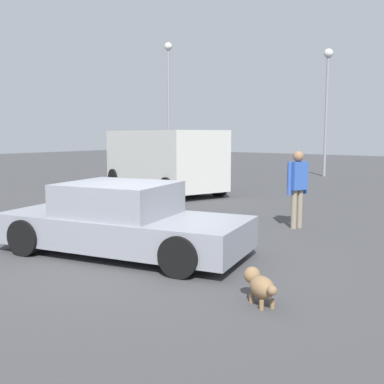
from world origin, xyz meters
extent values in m
plane|color=#424244|center=(0.00, 0.00, 0.00)|extent=(80.00, 80.00, 0.00)
cube|color=gray|center=(-0.36, 0.18, 0.43)|extent=(4.69, 2.69, 0.54)
cube|color=gray|center=(-0.46, 0.16, 0.98)|extent=(2.17, 1.99, 0.56)
cube|color=slate|center=(0.39, 0.36, 0.98)|extent=(0.39, 1.47, 0.47)
cube|color=slate|center=(-1.32, -0.03, 0.98)|extent=(0.39, 1.47, 0.47)
cylinder|color=black|center=(0.92, 1.33, 0.32)|extent=(0.67, 0.36, 0.64)
cylinder|color=black|center=(1.29, -0.29, 0.32)|extent=(0.67, 0.36, 0.64)
cylinder|color=black|center=(-2.02, 0.66, 0.32)|extent=(0.67, 0.36, 0.64)
cylinder|color=black|center=(-1.65, -0.96, 0.32)|extent=(0.67, 0.36, 0.64)
ellipsoid|color=olive|center=(2.80, -0.54, 0.24)|extent=(0.50, 0.45, 0.27)
sphere|color=olive|center=(2.57, -0.39, 0.31)|extent=(0.22, 0.22, 0.22)
sphere|color=olive|center=(2.51, -0.35, 0.30)|extent=(0.10, 0.10, 0.10)
cylinder|color=olive|center=(2.64, -0.53, 0.06)|extent=(0.06, 0.06, 0.12)
cylinder|color=olive|center=(2.73, -0.40, 0.06)|extent=(0.06, 0.06, 0.12)
cylinder|color=olive|center=(2.87, -0.67, 0.06)|extent=(0.06, 0.06, 0.12)
cylinder|color=olive|center=(2.95, -0.55, 0.06)|extent=(0.06, 0.06, 0.12)
sphere|color=olive|center=(3.00, -0.67, 0.28)|extent=(0.12, 0.12, 0.12)
cube|color=silver|center=(-5.46, 7.13, 1.23)|extent=(5.68, 3.71, 2.02)
cube|color=slate|center=(-7.92, 7.98, 1.67)|extent=(0.63, 1.70, 0.81)
cylinder|color=black|center=(-7.72, 6.85, 0.38)|extent=(0.80, 0.48, 0.76)
cylinder|color=black|center=(-7.06, 8.74, 0.38)|extent=(0.80, 0.48, 0.76)
cylinder|color=black|center=(-3.85, 5.51, 0.38)|extent=(0.80, 0.48, 0.76)
cylinder|color=black|center=(-3.20, 7.40, 0.38)|extent=(0.80, 0.48, 0.76)
cylinder|color=gray|center=(1.13, 4.00, 0.44)|extent=(0.13, 0.13, 0.88)
cylinder|color=gray|center=(1.19, 4.16, 0.44)|extent=(0.13, 0.13, 0.88)
cube|color=#3359B2|center=(1.16, 4.08, 1.19)|extent=(0.38, 0.46, 0.62)
cylinder|color=#3359B2|center=(1.07, 3.86, 1.14)|extent=(0.09, 0.09, 0.73)
cylinder|color=#3359B2|center=(1.25, 4.30, 1.14)|extent=(0.09, 0.09, 0.73)
sphere|color=#936B4C|center=(1.16, 4.08, 1.62)|extent=(0.24, 0.24, 0.24)
cylinder|color=gray|center=(-11.82, 15.00, 3.46)|extent=(0.14, 0.14, 6.92)
sphere|color=silver|center=(-11.82, 15.00, 7.05)|extent=(0.44, 0.44, 0.44)
cylinder|color=gray|center=(-3.08, 16.70, 2.93)|extent=(0.14, 0.14, 5.87)
sphere|color=silver|center=(-3.08, 16.70, 6.00)|extent=(0.44, 0.44, 0.44)
camera|label=1|loc=(5.39, -5.37, 2.12)|focal=42.50mm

